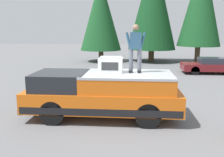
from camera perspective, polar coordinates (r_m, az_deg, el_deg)
ground_plane at (r=9.15m, az=2.92°, el=-8.88°), size 90.00×90.00×0.00m
pickup_truck at (r=8.85m, az=-2.17°, el=-3.63°), size 2.01×5.54×1.65m
compressor_unit at (r=8.78m, az=-0.31°, el=3.27°), size 0.65×0.84×0.56m
person_on_truck_bed at (r=8.71m, az=5.50°, el=7.28°), size 0.29×0.72×1.69m
parked_car_maroon at (r=19.21m, az=22.12°, el=2.80°), size 1.64×4.10×1.16m
conifer_left at (r=25.13m, az=20.05°, el=16.65°), size 4.01×4.01×9.95m
conifer_center_left at (r=24.96m, az=9.53°, el=17.37°), size 4.66×4.66×10.46m
conifer_center_right at (r=24.58m, az=-2.67°, el=14.84°), size 4.03×4.03×8.17m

